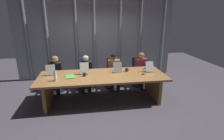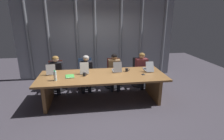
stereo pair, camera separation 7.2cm
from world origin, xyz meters
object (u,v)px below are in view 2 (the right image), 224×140
at_px(office_chair_left_end, 57,79).
at_px(person_center, 115,69).
at_px(office_chair_left_mid, 86,77).
at_px(coffee_mug_far, 84,74).
at_px(office_chair_center, 113,76).
at_px(coffee_mug_near, 127,70).
at_px(spiral_notepad, 70,76).
at_px(person_left_end, 56,72).
at_px(laptop_right_mid, 148,68).
at_px(person_left_mid, 86,71).
at_px(water_bottle_primary, 55,76).
at_px(laptop_left_end, 51,72).
at_px(conference_mic_left_side, 143,74).
at_px(laptop_left_mid, 84,70).
at_px(office_chair_right_mid, 140,75).
at_px(person_right_mid, 142,68).
at_px(laptop_center, 117,69).

distance_m(office_chair_left_end, person_center, 1.89).
relative_size(office_chair_left_mid, coffee_mug_far, 7.69).
bearing_deg(office_chair_center, coffee_mug_near, 26.52).
bearing_deg(spiral_notepad, coffee_mug_far, -7.82).
distance_m(office_chair_left_end, person_left_end, 0.34).
xyz_separation_m(laptop_right_mid, person_left_mid, (-1.81, 0.61, -0.19)).
distance_m(office_chair_center, water_bottle_primary, 2.14).
height_order(laptop_left_end, person_left_mid, person_left_mid).
relative_size(person_left_end, person_center, 0.99).
distance_m(laptop_right_mid, coffee_mug_near, 0.65).
height_order(person_left_mid, conference_mic_left_side, person_left_mid).
relative_size(laptop_left_mid, water_bottle_primary, 1.68).
bearing_deg(person_center, coffee_mug_far, -44.24).
bearing_deg(office_chair_center, person_center, 10.95).
xyz_separation_m(person_left_end, person_center, (1.84, -0.00, -0.00)).
xyz_separation_m(office_chair_right_mid, person_left_end, (-2.74, -0.16, 0.30)).
xyz_separation_m(laptop_left_mid, person_right_mid, (1.88, 0.56, -0.18)).
relative_size(coffee_mug_far, spiral_notepad, 0.38).
bearing_deg(person_left_mid, coffee_mug_near, 65.48).
distance_m(person_left_mid, person_center, 0.91).
distance_m(laptop_left_mid, person_left_end, 1.06).
height_order(laptop_left_mid, person_center, person_center).
bearing_deg(laptop_right_mid, office_chair_center, 53.33).
bearing_deg(conference_mic_left_side, laptop_left_mid, 165.34).
height_order(water_bottle_primary, conference_mic_left_side, water_bottle_primary).
distance_m(laptop_left_end, coffee_mug_near, 2.12).
bearing_deg(office_chair_right_mid, person_right_mid, 8.99).
bearing_deg(coffee_mug_far, laptop_left_mid, 89.77).
height_order(coffee_mug_far, spiral_notepad, coffee_mug_far).
height_order(office_chair_left_end, spiral_notepad, office_chair_left_end).
relative_size(coffee_mug_near, spiral_notepad, 0.38).
height_order(office_chair_left_mid, office_chair_center, office_chair_left_mid).
bearing_deg(office_chair_right_mid, office_chair_center, -89.90).
relative_size(laptop_right_mid, person_left_mid, 0.44).
xyz_separation_m(office_chair_center, conference_mic_left_side, (0.65, -1.13, 0.43)).
bearing_deg(laptop_left_mid, laptop_right_mid, -92.32).
bearing_deg(office_chair_center, office_chair_right_mid, 97.65).
bearing_deg(person_left_mid, laptop_left_end, -56.53).
bearing_deg(laptop_center, laptop_right_mid, -90.90).
bearing_deg(coffee_mug_near, person_center, 112.47).
bearing_deg(office_chair_center, laptop_left_mid, -45.05).
bearing_deg(person_center, office_chair_center, -173.43).
relative_size(conference_mic_left_side, spiral_notepad, 0.33).
distance_m(water_bottle_primary, coffee_mug_far, 0.75).
xyz_separation_m(office_chair_right_mid, person_center, (-0.91, -0.16, 0.29)).
relative_size(laptop_left_end, laptop_center, 1.02).
xyz_separation_m(office_chair_right_mid, coffee_mug_near, (-0.64, -0.79, 0.46)).
bearing_deg(person_right_mid, person_center, -94.38).
bearing_deg(laptop_right_mid, office_chair_right_mid, 3.30).
height_order(water_bottle_primary, coffee_mug_far, water_bottle_primary).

